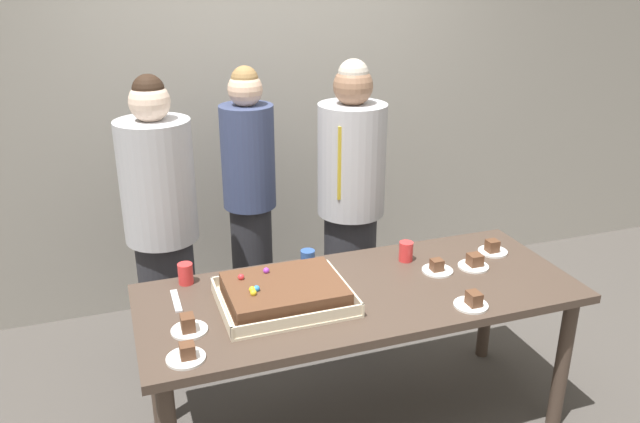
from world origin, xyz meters
TOP-DOWN VIEW (x-y plane):
  - interior_back_panel at (0.00, 1.60)m, footprint 8.00×0.12m
  - party_table at (0.00, 0.00)m, footprint 2.01×0.81m
  - sheet_cake at (-0.36, 0.00)m, footprint 0.57×0.46m
  - plated_slice_near_left at (0.80, 0.15)m, footprint 0.15×0.15m
  - plated_slice_near_right at (-0.79, -0.09)m, footprint 0.15×0.15m
  - plated_slice_far_left at (-0.83, -0.29)m, footprint 0.15×0.15m
  - plated_slice_far_right at (0.40, -0.30)m, footprint 0.15×0.15m
  - plated_slice_center_front at (0.42, 0.05)m, footprint 0.15×0.15m
  - plated_slice_center_back at (0.62, 0.03)m, footprint 0.15×0.15m
  - drink_cup_nearest at (-0.16, 0.28)m, footprint 0.07×0.07m
  - drink_cup_middle at (0.33, 0.21)m, footprint 0.07×0.07m
  - drink_cup_far_end at (-0.75, 0.33)m, footprint 0.07×0.07m
  - cake_server_utensil at (-0.81, 0.17)m, footprint 0.03×0.20m
  - person_serving_front at (0.25, 0.74)m, footprint 0.38×0.38m
  - person_green_shirt_behind at (-0.80, 0.77)m, footprint 0.38×0.38m
  - person_striped_tie_right at (-0.27, 1.02)m, footprint 0.30×0.30m

SIDE VIEW (x-z plane):
  - party_table at x=0.00m, z-range 0.29..1.05m
  - cake_server_utensil at x=-0.81m, z-range 0.76..0.77m
  - plated_slice_center_front at x=0.42m, z-range 0.75..0.81m
  - plated_slice_far_left at x=-0.83m, z-range 0.75..0.81m
  - plated_slice_near_left at x=0.80m, z-range 0.75..0.82m
  - plated_slice_far_right at x=0.40m, z-range 0.75..0.82m
  - plated_slice_center_back at x=0.62m, z-range 0.75..0.82m
  - plated_slice_near_right at x=-0.79m, z-range 0.75..0.82m
  - sheet_cake at x=-0.36m, z-range 0.75..0.87m
  - drink_cup_nearest at x=-0.16m, z-range 0.76..0.86m
  - drink_cup_middle at x=0.33m, z-range 0.76..0.86m
  - drink_cup_far_end at x=-0.75m, z-range 0.76..0.86m
  - person_green_shirt_behind at x=-0.80m, z-range 0.02..1.69m
  - person_striped_tie_right at x=-0.27m, z-range 0.04..1.68m
  - person_serving_front at x=0.25m, z-range 0.02..1.72m
  - interior_back_panel at x=0.00m, z-range 0.00..3.00m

